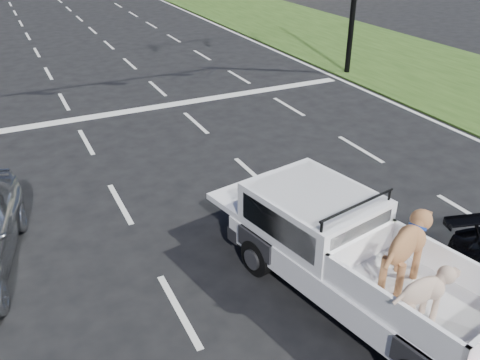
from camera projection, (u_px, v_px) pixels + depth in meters
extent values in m
plane|color=black|center=(268.00, 281.00, 9.40)|extent=(160.00, 160.00, 0.00)
cube|color=silver|center=(101.00, 169.00, 13.48)|extent=(0.12, 60.00, 0.01)
cube|color=silver|center=(221.00, 145.00, 14.84)|extent=(0.12, 60.00, 0.01)
cube|color=silver|center=(321.00, 126.00, 16.20)|extent=(0.12, 60.00, 0.01)
cube|color=silver|center=(407.00, 109.00, 17.58)|extent=(0.15, 60.00, 0.01)
cube|color=silver|center=(126.00, 112.00, 17.33)|extent=(17.00, 0.45, 0.01)
cylinder|color=black|center=(258.00, 257.00, 9.47)|extent=(0.40, 0.76, 0.73)
cylinder|color=black|center=(321.00, 227.00, 10.36)|extent=(0.40, 0.76, 0.73)
cube|color=white|center=(361.00, 275.00, 8.58)|extent=(2.76, 5.32, 0.50)
cube|color=white|center=(313.00, 212.00, 9.11)|extent=(2.15, 2.50, 0.82)
cube|color=black|center=(360.00, 238.00, 8.33)|extent=(1.46, 0.31, 0.59)
cylinder|color=black|center=(358.00, 205.00, 8.16)|extent=(1.70, 0.38, 0.05)
cube|color=black|center=(419.00, 301.00, 7.69)|extent=(2.14, 2.72, 0.06)
cube|color=white|center=(388.00, 309.00, 7.12)|extent=(0.54, 2.41, 0.50)
cube|color=white|center=(454.00, 266.00, 7.99)|extent=(0.54, 2.41, 0.50)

